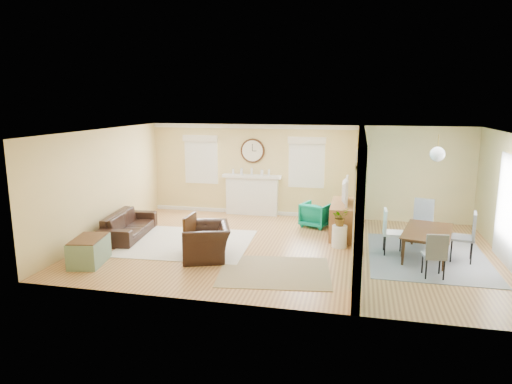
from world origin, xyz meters
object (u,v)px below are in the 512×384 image
dining_table (429,244)px  sofa (129,225)px  green_chair (316,215)px  eames_chair (206,241)px  credenza (342,219)px

dining_table → sofa: bearing=102.9°
green_chair → sofa: bearing=44.2°
eames_chair → credenza: bearing=110.8°
green_chair → dining_table: bearing=163.7°
sofa → eames_chair: size_ratio=1.83×
eames_chair → green_chair: 3.59m
eames_chair → green_chair: bearing=125.5°
sofa → green_chair: green_chair is taller
eames_chair → green_chair: size_ratio=1.57×
green_chair → dining_table: 3.18m
sofa → credenza: credenza is taller
green_chair → credenza: 0.92m
sofa → credenza: 5.22m
sofa → eames_chair: (2.34, -1.06, 0.06)m
eames_chair → dining_table: eames_chair is taller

